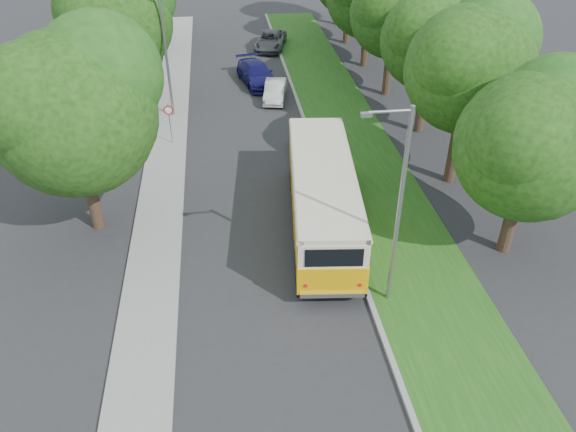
{
  "coord_description": "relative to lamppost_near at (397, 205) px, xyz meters",
  "views": [
    {
      "loc": [
        -1.55,
        -18.03,
        14.8
      ],
      "look_at": [
        0.94,
        1.54,
        1.5
      ],
      "focal_mm": 35.0,
      "sensor_mm": 36.0,
      "label": 1
    }
  ],
  "objects": [
    {
      "name": "lamppost_far",
      "position": [
        -8.91,
        18.5,
        -0.25
      ],
      "size": [
        1.71,
        0.16,
        7.5
      ],
      "color": "gray",
      "rests_on": "ground"
    },
    {
      "name": "curb",
      "position": [
        -0.61,
        7.5,
        -4.29
      ],
      "size": [
        0.2,
        70.0,
        0.15
      ],
      "primitive_type": "cube",
      "color": "gray",
      "rests_on": "ground"
    },
    {
      "name": "treeline",
      "position": [
        -1.06,
        20.49,
        1.56
      ],
      "size": [
        24.27,
        41.91,
        9.46
      ],
      "color": "#332319",
      "rests_on": "ground"
    },
    {
      "name": "vintage_bus",
      "position": [
        -1.59,
        5.1,
        -2.78
      ],
      "size": [
        3.83,
        10.89,
        3.17
      ],
      "primitive_type": null,
      "rotation": [
        0.0,
        0.0,
        -0.1
      ],
      "color": "#FDB508",
      "rests_on": "ground"
    },
    {
      "name": "warning_sign",
      "position": [
        -8.71,
        14.48,
        -2.66
      ],
      "size": [
        0.56,
        0.1,
        2.5
      ],
      "color": "gray",
      "rests_on": "ground"
    },
    {
      "name": "car_blue",
      "position": [
        -3.03,
        23.66,
        -3.63
      ],
      "size": [
        3.07,
        5.42,
        1.48
      ],
      "primitive_type": "imported",
      "rotation": [
        0.0,
        0.0,
        0.2
      ],
      "color": "navy",
      "rests_on": "ground"
    },
    {
      "name": "grass_verge",
      "position": [
        1.74,
        7.5,
        -4.3
      ],
      "size": [
        4.5,
        70.0,
        0.13
      ],
      "primitive_type": "cube",
      "color": "#1F5516",
      "rests_on": "ground"
    },
    {
      "name": "car_grey",
      "position": [
        -1.21,
        31.72,
        -3.68
      ],
      "size": [
        3.37,
        5.35,
        1.38
      ],
      "primitive_type": "imported",
      "rotation": [
        0.0,
        0.0,
        -0.23
      ],
      "color": "#54565B",
      "rests_on": "ground"
    },
    {
      "name": "lamppost_near",
      "position": [
        0.0,
        0.0,
        0.0
      ],
      "size": [
        1.71,
        0.16,
        8.0
      ],
      "color": "gray",
      "rests_on": "ground"
    },
    {
      "name": "car_silver",
      "position": [
        -1.27,
        11.92,
        -3.7
      ],
      "size": [
        1.58,
        3.91,
        1.33
      ],
      "primitive_type": "imported",
      "rotation": [
        0.0,
        0.0,
        0.0
      ],
      "color": "#A0A1A5",
      "rests_on": "ground"
    },
    {
      "name": "sidewalk",
      "position": [
        -9.01,
        7.5,
        -4.31
      ],
      "size": [
        2.2,
        70.0,
        0.12
      ],
      "primitive_type": "cube",
      "color": "gray",
      "rests_on": "ground"
    },
    {
      "name": "ground",
      "position": [
        -4.21,
        2.5,
        -4.37
      ],
      "size": [
        120.0,
        120.0,
        0.0
      ],
      "primitive_type": "plane",
      "color": "#2D2D2F",
      "rests_on": "ground"
    },
    {
      "name": "car_white",
      "position": [
        -2.05,
        20.52,
        -3.74
      ],
      "size": [
        1.99,
        3.97,
        1.25
      ],
      "primitive_type": "imported",
      "rotation": [
        0.0,
        0.0,
        -0.18
      ],
      "color": "silver",
      "rests_on": "ground"
    }
  ]
}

